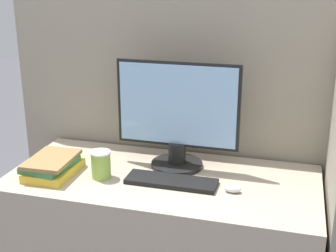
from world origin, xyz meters
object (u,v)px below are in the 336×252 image
(keyboard, at_px, (171,181))
(mouse, at_px, (233,189))
(coffee_cup, at_px, (101,165))
(monitor, at_px, (177,120))
(book_stack, at_px, (52,166))

(keyboard, distance_m, mouse, 0.26)
(coffee_cup, bearing_deg, keyboard, 4.49)
(coffee_cup, bearing_deg, mouse, 1.31)
(monitor, distance_m, book_stack, 0.59)
(keyboard, height_order, book_stack, book_stack)
(coffee_cup, distance_m, book_stack, 0.22)
(monitor, height_order, keyboard, monitor)
(mouse, relative_size, coffee_cup, 0.56)
(keyboard, relative_size, coffee_cup, 3.19)
(mouse, xyz_separation_m, book_stack, (-0.80, -0.04, 0.02))
(keyboard, bearing_deg, coffee_cup, -175.51)
(keyboard, xyz_separation_m, mouse, (0.26, -0.01, 0.01))
(monitor, height_order, coffee_cup, monitor)
(monitor, xyz_separation_m, mouse, (0.29, -0.19, -0.21))
(keyboard, xyz_separation_m, book_stack, (-0.53, -0.05, 0.03))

